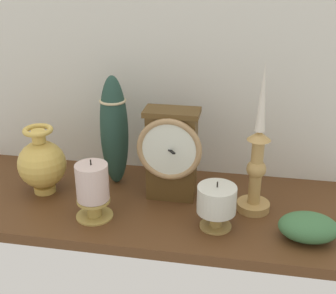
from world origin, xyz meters
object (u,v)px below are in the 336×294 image
(mantel_clock, at_px, (171,153))
(tall_ceramic_vase, at_px, (114,131))
(pillar_candle_near_clock, at_px, (217,203))
(pillar_candle_front, at_px, (93,189))
(brass_vase_bulbous, at_px, (42,163))
(candlestick_tall_left, at_px, (257,164))

(mantel_clock, height_order, tall_ceramic_vase, tall_ceramic_vase)
(pillar_candle_near_clock, bearing_deg, mantel_clock, 136.93)
(mantel_clock, xyz_separation_m, pillar_candle_front, (-0.15, -0.11, -0.04))
(brass_vase_bulbous, distance_m, pillar_candle_near_clock, 0.42)
(mantel_clock, height_order, brass_vase_bulbous, mantel_clock)
(brass_vase_bulbous, distance_m, tall_ceramic_vase, 0.18)
(candlestick_tall_left, xyz_separation_m, pillar_candle_front, (-0.34, -0.09, -0.04))
(tall_ceramic_vase, bearing_deg, mantel_clock, -18.25)
(pillar_candle_near_clock, bearing_deg, tall_ceramic_vase, 149.31)
(pillar_candle_front, height_order, pillar_candle_near_clock, pillar_candle_front)
(pillar_candle_front, relative_size, pillar_candle_near_clock, 1.29)
(candlestick_tall_left, xyz_separation_m, tall_ceramic_vase, (-0.34, 0.07, 0.02))
(pillar_candle_front, distance_m, tall_ceramic_vase, 0.18)
(candlestick_tall_left, distance_m, pillar_candle_near_clock, 0.13)
(brass_vase_bulbous, xyz_separation_m, pillar_candle_front, (0.15, -0.09, -0.01))
(brass_vase_bulbous, bearing_deg, tall_ceramic_vase, 25.18)
(mantel_clock, distance_m, brass_vase_bulbous, 0.31)
(pillar_candle_near_clock, relative_size, tall_ceramic_vase, 0.39)
(pillar_candle_front, relative_size, tall_ceramic_vase, 0.50)
(mantel_clock, height_order, candlestick_tall_left, candlestick_tall_left)
(mantel_clock, bearing_deg, pillar_candle_near_clock, -43.07)
(pillar_candle_front, xyz_separation_m, pillar_candle_near_clock, (0.26, 0.01, -0.01))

